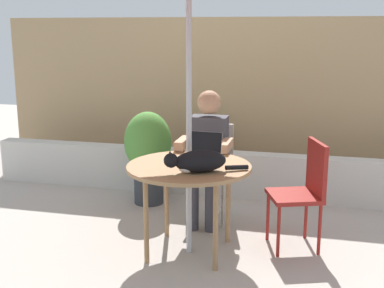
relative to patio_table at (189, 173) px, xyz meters
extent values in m
plane|color=#ADA399|center=(0.00, 0.00, -0.68)|extent=(14.00, 14.00, 0.00)
cube|color=tan|center=(0.00, 2.31, 0.29)|extent=(5.98, 0.08, 1.94)
cube|color=beige|center=(0.00, 1.51, -0.43)|extent=(5.38, 0.20, 0.49)
cylinder|color=#9E754C|center=(0.00, 0.00, 0.05)|extent=(1.00, 1.00, 0.03)
cylinder|color=#9E754C|center=(0.27, 0.27, -0.32)|extent=(0.04, 0.04, 0.71)
cylinder|color=#9E754C|center=(-0.27, 0.27, -0.32)|extent=(0.04, 0.04, 0.71)
cylinder|color=#9E754C|center=(-0.27, -0.27, -0.32)|extent=(0.04, 0.04, 0.71)
cylinder|color=#9E754C|center=(0.27, -0.27, -0.32)|extent=(0.04, 0.04, 0.71)
cylinder|color=#B7B7BC|center=(0.00, 0.00, 0.49)|extent=(0.04, 0.04, 2.34)
cube|color=#B2A899|center=(0.00, 0.77, -0.23)|extent=(0.40, 0.40, 0.04)
cube|color=#B2A899|center=(0.00, 0.95, 0.01)|extent=(0.40, 0.04, 0.44)
cylinder|color=#B2A899|center=(0.17, 0.94, -0.46)|extent=(0.03, 0.03, 0.43)
cylinder|color=#B2A899|center=(-0.17, 0.94, -0.46)|extent=(0.03, 0.03, 0.43)
cylinder|color=#B2A899|center=(-0.17, 0.60, -0.46)|extent=(0.03, 0.03, 0.43)
cylinder|color=#B2A899|center=(0.17, 0.60, -0.46)|extent=(0.03, 0.03, 0.43)
cube|color=maroon|center=(0.82, 0.30, -0.23)|extent=(0.51, 0.51, 0.04)
cube|color=maroon|center=(0.99, 0.36, 0.01)|extent=(0.17, 0.39, 0.44)
cylinder|color=maroon|center=(1.04, 0.20, -0.46)|extent=(0.03, 0.03, 0.43)
cylinder|color=maroon|center=(0.92, 0.52, -0.46)|extent=(0.03, 0.03, 0.43)
cylinder|color=maroon|center=(0.60, 0.40, -0.46)|extent=(0.03, 0.03, 0.43)
cylinder|color=maroon|center=(0.72, 0.08, -0.46)|extent=(0.03, 0.03, 0.43)
cube|color=#3F3F47|center=(0.00, 0.77, 0.06)|extent=(0.34, 0.20, 0.54)
sphere|color=tan|center=(0.00, 0.76, 0.46)|extent=(0.22, 0.22, 0.22)
cube|color=#383842|center=(-0.08, 0.62, -0.16)|extent=(0.12, 0.30, 0.12)
cylinder|color=#383842|center=(-0.08, 0.47, -0.44)|extent=(0.10, 0.10, 0.47)
cube|color=#383842|center=(0.08, 0.62, -0.16)|extent=(0.12, 0.30, 0.12)
cylinder|color=#383842|center=(0.08, 0.47, -0.44)|extent=(0.10, 0.10, 0.47)
cube|color=tan|center=(-0.20, 0.55, 0.11)|extent=(0.08, 0.32, 0.08)
cube|color=tan|center=(0.20, 0.55, 0.11)|extent=(0.08, 0.32, 0.08)
cube|color=silver|center=(0.05, 0.18, 0.07)|extent=(0.31, 0.24, 0.02)
cube|color=black|center=(0.06, 0.28, 0.18)|extent=(0.30, 0.08, 0.20)
cube|color=silver|center=(0.06, 0.29, 0.18)|extent=(0.30, 0.08, 0.20)
ellipsoid|color=black|center=(0.13, -0.17, 0.15)|extent=(0.44, 0.36, 0.17)
sphere|color=black|center=(-0.07, -0.28, 0.17)|extent=(0.11, 0.11, 0.11)
ellipsoid|color=white|center=(0.04, -0.22, 0.11)|extent=(0.16, 0.16, 0.09)
cylinder|color=black|center=(0.39, -0.07, 0.09)|extent=(0.18, 0.12, 0.04)
cone|color=black|center=(-0.08, -0.25, 0.22)|extent=(0.04, 0.04, 0.03)
cone|color=black|center=(-0.05, -0.31, 0.22)|extent=(0.04, 0.04, 0.03)
cylinder|color=#595654|center=(-0.22, 1.75, -0.49)|extent=(0.26, 0.26, 0.37)
ellipsoid|color=#2D6B28|center=(-0.22, 1.75, -0.13)|extent=(0.34, 0.34, 0.42)
cylinder|color=#33383D|center=(-0.71, 1.08, -0.48)|extent=(0.31, 0.31, 0.39)
ellipsoid|color=#4C8C38|center=(-0.71, 1.08, -0.02)|extent=(0.49, 0.49, 0.63)
camera|label=1|loc=(0.96, -3.77, 1.13)|focal=47.37mm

